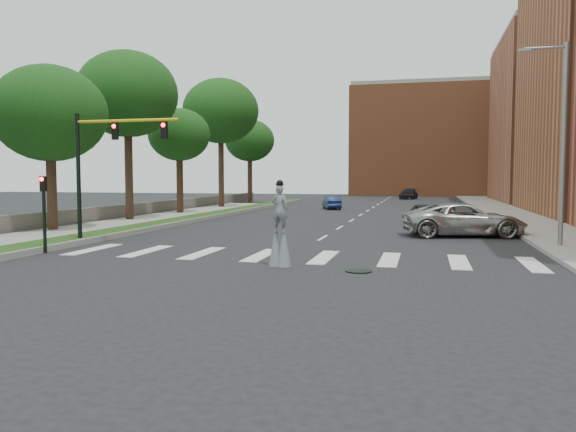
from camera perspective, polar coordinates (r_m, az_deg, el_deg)
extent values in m
plane|color=black|center=(21.65, -0.16, -4.49)|extent=(160.00, 160.00, 0.00)
cube|color=#1B3D11|center=(44.15, -8.49, -0.01)|extent=(2.00, 60.00, 0.25)
cube|color=gray|center=(43.76, -7.22, -0.01)|extent=(0.20, 60.00, 0.28)
cube|color=gray|center=(36.63, -18.78, -1.06)|extent=(4.00, 60.00, 0.18)
cube|color=gray|center=(46.49, 22.76, -0.12)|extent=(5.00, 90.00, 0.18)
cube|color=#57534B|center=(48.23, -13.66, 0.77)|extent=(0.50, 56.00, 1.10)
cylinder|color=black|center=(19.17, 7.17, -5.57)|extent=(0.90, 0.90, 0.04)
cube|color=#AF5C40|center=(76.97, 26.59, 8.68)|extent=(16.00, 22.00, 20.00)
cube|color=#A45733|center=(98.96, 14.25, 7.27)|extent=(26.00, 14.00, 18.00)
cylinder|color=slate|center=(27.46, 26.19, 6.32)|extent=(0.20, 0.20, 9.00)
cylinder|color=slate|center=(27.83, 24.81, 15.26)|extent=(1.80, 0.12, 0.12)
cube|color=slate|center=(27.67, 22.91, 15.27)|extent=(0.50, 0.18, 0.12)
cylinder|color=black|center=(28.73, -20.50, 3.56)|extent=(0.20, 0.20, 6.20)
cylinder|color=gold|center=(27.48, -16.09, 9.29)|extent=(5.20, 0.14, 0.14)
cube|color=black|center=(27.73, -17.16, 8.18)|extent=(0.28, 0.18, 0.75)
cylinder|color=#FF0C0C|center=(27.67, -17.28, 8.71)|extent=(0.18, 0.06, 0.18)
cube|color=black|center=(26.55, -12.47, 8.46)|extent=(0.28, 0.18, 0.75)
cylinder|color=#FF0C0C|center=(26.48, -12.57, 9.01)|extent=(0.18, 0.06, 0.18)
cylinder|color=black|center=(25.53, -23.52, -0.14)|extent=(0.14, 0.14, 3.00)
cube|color=black|center=(25.48, -23.61, 3.00)|extent=(0.25, 0.16, 0.65)
cylinder|color=#FF0C0C|center=(25.40, -23.76, 3.45)|extent=(0.16, 0.05, 0.16)
cylinder|color=#321F14|center=(20.02, -0.42, -3.47)|extent=(0.07, 0.07, 1.19)
cylinder|color=#321F14|center=(20.16, -1.25, -3.42)|extent=(0.07, 0.07, 1.19)
cone|color=slate|center=(20.00, -0.42, -3.05)|extent=(0.52, 0.52, 1.48)
cone|color=slate|center=(20.14, -1.25, -3.00)|extent=(0.52, 0.52, 1.48)
imported|color=slate|center=(19.95, -0.84, 0.69)|extent=(0.70, 0.53, 1.72)
sphere|color=black|center=(19.92, -0.84, 3.33)|extent=(0.26, 0.26, 0.26)
cylinder|color=black|center=(19.92, -0.84, 3.19)|extent=(0.34, 0.34, 0.02)
cube|color=yellow|center=(20.06, -0.67, 2.06)|extent=(0.22, 0.05, 0.10)
imported|color=#A7A59D|center=(31.55, 17.46, -0.37)|extent=(6.84, 4.15, 1.77)
imported|color=black|center=(40.43, 13.69, 0.31)|extent=(2.43, 4.13, 1.32)
imported|color=navy|center=(55.35, 4.46, 1.37)|extent=(2.53, 4.15, 1.29)
imported|color=black|center=(81.65, 12.16, 2.22)|extent=(2.76, 5.32, 1.47)
cylinder|color=#321F14|center=(34.78, -22.88, 2.70)|extent=(0.56, 0.56, 5.17)
ellipsoid|color=#10340F|center=(34.95, -23.07, 9.57)|extent=(6.40, 6.40, 5.44)
cylinder|color=#321F14|center=(41.53, -15.86, 4.45)|extent=(0.56, 0.56, 7.23)
ellipsoid|color=#10340F|center=(41.93, -16.01, 11.83)|extent=(7.11, 7.11, 6.04)
cylinder|color=#321F14|center=(47.98, -10.93, 3.36)|extent=(0.56, 0.56, 5.40)
ellipsoid|color=#10340F|center=(48.10, -11.00, 8.12)|extent=(5.15, 5.15, 4.38)
cylinder|color=#321F14|center=(56.86, -6.81, 4.72)|extent=(0.56, 0.56, 7.82)
ellipsoid|color=#10340F|center=(57.23, -6.86, 10.55)|extent=(7.59, 7.59, 6.45)
cylinder|color=#321F14|center=(67.16, -3.89, 3.86)|extent=(0.56, 0.56, 6.01)
ellipsoid|color=#10340F|center=(67.30, -3.91, 7.67)|extent=(5.85, 5.85, 4.98)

